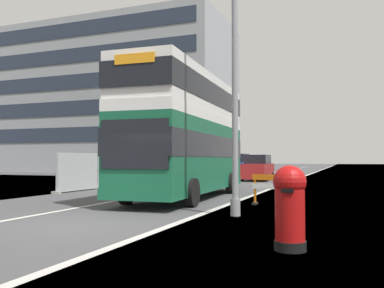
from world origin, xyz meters
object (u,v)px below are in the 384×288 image
Objects in this scene: roadworks_barrier at (277,186)px; double_decker_bus at (187,134)px; lamppost_foreground at (235,73)px; car_oncoming_near at (258,168)px; red_pillar_postbox at (290,204)px; car_receding_mid at (238,166)px.

double_decker_bus is at bearing 159.87° from roadworks_barrier.
double_decker_bus is 5.98m from lamppost_foreground.
lamppost_foreground is at bearing -79.87° from car_oncoming_near.
lamppost_foreground reaches higher than roadworks_barrier.
roadworks_barrier is (4.05, -1.49, -2.06)m from double_decker_bus.
lamppost_foreground is 5.67m from red_pillar_postbox.
car_oncoming_near is (-4.20, 16.54, 0.24)m from roadworks_barrier.
red_pillar_postbox is 7.43m from roadworks_barrier.
lamppost_foreground reaches higher than car_oncoming_near.
lamppost_foreground reaches higher than car_receding_mid.
lamppost_foreground reaches higher than double_decker_bus.
double_decker_bus reaches higher than roadworks_barrier.
car_receding_mid reaches higher than red_pillar_postbox.
lamppost_foreground is at bearing -101.65° from roadworks_barrier.
car_receding_mid is at bearing 99.17° from double_decker_bus.
red_pillar_postbox is at bearing -62.52° from lamppost_foreground.
car_oncoming_near is (-3.53, 19.76, -3.25)m from lamppost_foreground.
roadworks_barrier is at bearing 101.25° from red_pillar_postbox.
double_decker_bus is 10.53m from red_pillar_postbox.
lamppost_foreground is 2.12× the size of car_oncoming_near.
double_decker_bus is at bearing 122.09° from red_pillar_postbox.
lamppost_foreground is 5.02× the size of roadworks_barrier.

